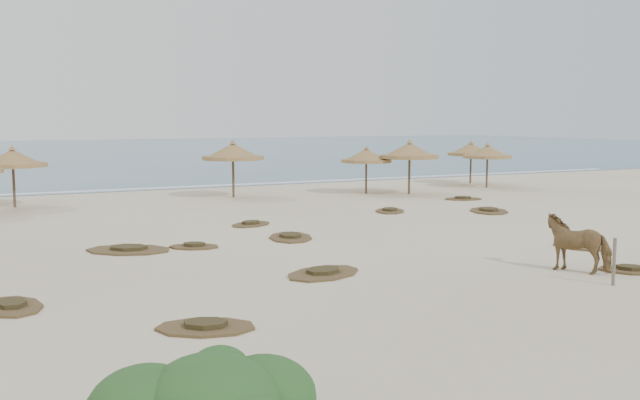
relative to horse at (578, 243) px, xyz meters
The scene contains 23 objects.
ground 4.40m from the horse, 156.28° to the left, with size 160.00×160.00×0.00m, color beige.
ocean 76.85m from the horse, 92.96° to the left, with size 200.00×100.00×0.01m, color #255670.
foam_line 28.03m from the horse, 98.13° to the left, with size 70.00×0.60×0.01m, color white.
palapa_2 25.39m from the horse, 120.64° to the left, with size 4.06×4.06×2.88m.
palapa_3 21.51m from the horse, 96.34° to the left, with size 3.56×3.56×3.02m.
palapa_4 20.45m from the horse, 76.44° to the left, with size 3.63×3.63×2.63m.
palapa_5 19.77m from the horse, 70.03° to the left, with size 4.07×4.07×3.00m.
palapa_6 26.07m from the horse, 58.21° to the left, with size 2.99×2.99×2.73m.
palapa_7 23.45m from the horse, 56.58° to the left, with size 3.25×3.25×2.70m.
horse is the anchor object (origin of this frame).
fence_post_near 1.75m from the horse, 107.40° to the right, with size 0.09×0.09×1.19m, color #6F6153.
scrub_0 14.31m from the horse, 169.41° to the left, with size 1.59×2.15×0.16m.
scrub_1 13.33m from the horse, 141.26° to the left, with size 3.21×2.91×0.16m.
scrub_2 11.59m from the horse, 136.42° to the left, with size 1.92×1.68×0.16m.
scrub_3 9.61m from the horse, 120.65° to the left, with size 2.14×2.64×0.16m.
scrub_4 3.72m from the horse, 42.69° to the left, with size 1.71×2.04×0.16m.
scrub_5 12.30m from the horse, 61.53° to the left, with size 2.67×3.00×0.16m.
scrub_7 12.88m from the horse, 81.46° to the left, with size 2.15×2.35×0.16m.
scrub_9 6.97m from the horse, 157.76° to the left, with size 2.73×2.29×0.16m.
scrub_10 16.99m from the horse, 62.81° to the left, with size 2.22×1.80×0.16m.
scrub_11 10.74m from the horse, behind, with size 2.36×2.01×0.16m.
scrub_12 1.57m from the horse, 30.99° to the right, with size 1.96×1.95×0.16m.
scrub_13 12.76m from the horse, 113.30° to the left, with size 2.18×1.96×0.16m.
Camera 1 is at (-10.73, -15.71, 4.13)m, focal length 40.00 mm.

